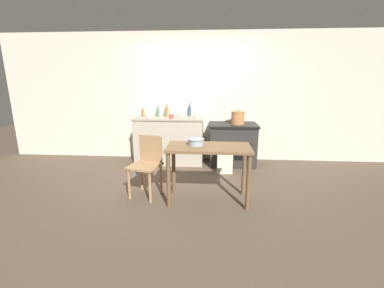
{
  "coord_description": "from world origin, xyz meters",
  "views": [
    {
      "loc": [
        0.31,
        -3.7,
        1.64
      ],
      "look_at": [
        0.0,
        0.42,
        0.6
      ],
      "focal_mm": 24.0,
      "sensor_mm": 36.0,
      "label": 1
    }
  ],
  "objects_px": {
    "bottle_far_left": "(158,112)",
    "chair": "(147,163)",
    "stock_pot": "(238,118)",
    "cup_center": "(172,116)",
    "bottle_center_left": "(143,113)",
    "cup_right": "(196,116)",
    "bottle_mid_left": "(167,112)",
    "cup_mid_right": "(149,116)",
    "stove": "(233,144)",
    "flour_sack": "(225,162)",
    "work_table": "(209,156)",
    "cup_center_right": "(180,116)",
    "mixing_bowl_large": "(196,141)",
    "bottle_left": "(190,111)"
  },
  "relations": [
    {
      "from": "mixing_bowl_large",
      "to": "chair",
      "type": "bearing_deg",
      "value": 172.38
    },
    {
      "from": "bottle_center_left",
      "to": "cup_mid_right",
      "type": "xyz_separation_m",
      "value": [
        0.17,
        -0.18,
        -0.03
      ]
    },
    {
      "from": "mixing_bowl_large",
      "to": "cup_center_right",
      "type": "xyz_separation_m",
      "value": [
        -0.4,
        1.52,
        0.14
      ]
    },
    {
      "from": "stock_pot",
      "to": "bottle_center_left",
      "type": "distance_m",
      "value": 1.88
    },
    {
      "from": "bottle_far_left",
      "to": "chair",
      "type": "bearing_deg",
      "value": -84.46
    },
    {
      "from": "stock_pot",
      "to": "cup_mid_right",
      "type": "height_order",
      "value": "stock_pot"
    },
    {
      "from": "chair",
      "to": "mixing_bowl_large",
      "type": "xyz_separation_m",
      "value": [
        0.71,
        -0.09,
        0.36
      ]
    },
    {
      "from": "cup_center",
      "to": "bottle_center_left",
      "type": "bearing_deg",
      "value": 157.54
    },
    {
      "from": "cup_center",
      "to": "cup_right",
      "type": "xyz_separation_m",
      "value": [
        0.46,
        0.07,
        0.01
      ]
    },
    {
      "from": "cup_center",
      "to": "bottle_far_left",
      "type": "bearing_deg",
      "value": 138.11
    },
    {
      "from": "mixing_bowl_large",
      "to": "bottle_left",
      "type": "distance_m",
      "value": 1.86
    },
    {
      "from": "mixing_bowl_large",
      "to": "cup_mid_right",
      "type": "height_order",
      "value": "cup_mid_right"
    },
    {
      "from": "stock_pot",
      "to": "cup_right",
      "type": "distance_m",
      "value": 0.79
    },
    {
      "from": "flour_sack",
      "to": "bottle_mid_left",
      "type": "relative_size",
      "value": 1.69
    },
    {
      "from": "stock_pot",
      "to": "bottle_far_left",
      "type": "bearing_deg",
      "value": 172.81
    },
    {
      "from": "bottle_far_left",
      "to": "cup_mid_right",
      "type": "xyz_separation_m",
      "value": [
        -0.13,
        -0.21,
        -0.05
      ]
    },
    {
      "from": "bottle_center_left",
      "to": "cup_right",
      "type": "relative_size",
      "value": 1.81
    },
    {
      "from": "cup_right",
      "to": "flour_sack",
      "type": "bearing_deg",
      "value": -39.43
    },
    {
      "from": "chair",
      "to": "stock_pot",
      "type": "relative_size",
      "value": 3.14
    },
    {
      "from": "chair",
      "to": "bottle_left",
      "type": "relative_size",
      "value": 3.2
    },
    {
      "from": "stove",
      "to": "work_table",
      "type": "height_order",
      "value": "stove"
    },
    {
      "from": "mixing_bowl_large",
      "to": "bottle_center_left",
      "type": "relative_size",
      "value": 1.26
    },
    {
      "from": "bottle_left",
      "to": "mixing_bowl_large",
      "type": "bearing_deg",
      "value": -82.7
    },
    {
      "from": "bottle_left",
      "to": "flour_sack",
      "type": "bearing_deg",
      "value": -47.0
    },
    {
      "from": "flour_sack",
      "to": "mixing_bowl_large",
      "type": "bearing_deg",
      "value": -112.68
    },
    {
      "from": "bottle_left",
      "to": "work_table",
      "type": "bearing_deg",
      "value": -77.81
    },
    {
      "from": "bottle_mid_left",
      "to": "cup_mid_right",
      "type": "height_order",
      "value": "bottle_mid_left"
    },
    {
      "from": "work_table",
      "to": "cup_center_right",
      "type": "height_order",
      "value": "cup_center_right"
    },
    {
      "from": "work_table",
      "to": "bottle_far_left",
      "type": "height_order",
      "value": "bottle_far_left"
    },
    {
      "from": "stock_pot",
      "to": "stove",
      "type": "bearing_deg",
      "value": 144.1
    },
    {
      "from": "mixing_bowl_large",
      "to": "cup_mid_right",
      "type": "distance_m",
      "value": 1.84
    },
    {
      "from": "cup_right",
      "to": "bottle_mid_left",
      "type": "bearing_deg",
      "value": 160.06
    },
    {
      "from": "bottle_mid_left",
      "to": "cup_right",
      "type": "relative_size",
      "value": 2.46
    },
    {
      "from": "chair",
      "to": "stock_pot",
      "type": "height_order",
      "value": "stock_pot"
    },
    {
      "from": "stove",
      "to": "bottle_far_left",
      "type": "bearing_deg",
      "value": 174.52
    },
    {
      "from": "bottle_center_left",
      "to": "cup_mid_right",
      "type": "distance_m",
      "value": 0.25
    },
    {
      "from": "work_table",
      "to": "cup_center_right",
      "type": "distance_m",
      "value": 1.7
    },
    {
      "from": "cup_center_right",
      "to": "cup_mid_right",
      "type": "relative_size",
      "value": 1.21
    },
    {
      "from": "bottle_far_left",
      "to": "bottle_center_left",
      "type": "relative_size",
      "value": 1.37
    },
    {
      "from": "stove",
      "to": "bottle_far_left",
      "type": "distance_m",
      "value": 1.62
    },
    {
      "from": "cup_right",
      "to": "bottle_far_left",
      "type": "bearing_deg",
      "value": 165.07
    },
    {
      "from": "chair",
      "to": "cup_right",
      "type": "distance_m",
      "value": 1.65
    },
    {
      "from": "cup_center_right",
      "to": "cup_right",
      "type": "xyz_separation_m",
      "value": [
        0.31,
        0.02,
        -0.0
      ]
    },
    {
      "from": "bottle_mid_left",
      "to": "cup_right",
      "type": "height_order",
      "value": "bottle_mid_left"
    },
    {
      "from": "mixing_bowl_large",
      "to": "cup_mid_right",
      "type": "bearing_deg",
      "value": 123.05
    },
    {
      "from": "work_table",
      "to": "cup_mid_right",
      "type": "distance_m",
      "value": 2.0
    },
    {
      "from": "stock_pot",
      "to": "cup_mid_right",
      "type": "xyz_separation_m",
      "value": [
        -1.7,
        -0.01,
        0.02
      ]
    },
    {
      "from": "stove",
      "to": "stock_pot",
      "type": "bearing_deg",
      "value": -35.9
    },
    {
      "from": "flour_sack",
      "to": "mixing_bowl_large",
      "type": "relative_size",
      "value": 1.83
    },
    {
      "from": "stock_pot",
      "to": "bottle_center_left",
      "type": "relative_size",
      "value": 1.54
    }
  ]
}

